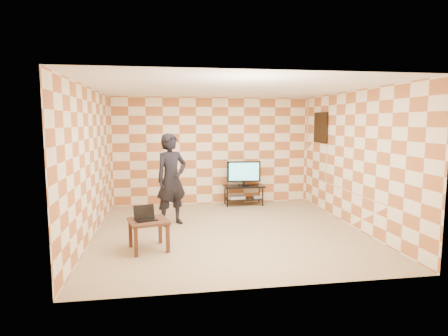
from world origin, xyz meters
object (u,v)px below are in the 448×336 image
at_px(tv_stand, 244,191).
at_px(tv, 244,172).
at_px(side_table, 148,225).
at_px(person, 171,179).

distance_m(tv_stand, tv, 0.47).
relative_size(tv_stand, side_table, 1.38).
relative_size(tv_stand, person, 0.55).
xyz_separation_m(side_table, person, (0.41, 1.49, 0.52)).
height_order(tv_stand, side_table, same).
bearing_deg(side_table, tv, 53.42).
distance_m(tv_stand, person, 2.43).
bearing_deg(person, tv_stand, 10.42).
bearing_deg(tv, person, -140.24).
xyz_separation_m(tv, side_table, (-2.22, -3.00, -0.43)).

